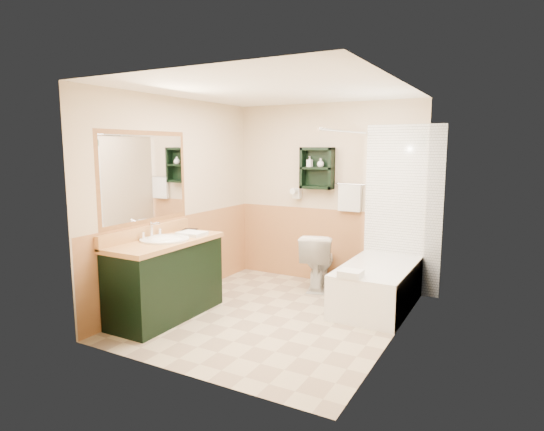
{
  "coord_description": "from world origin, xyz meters",
  "views": [
    {
      "loc": [
        2.28,
        -4.18,
        1.82
      ],
      "look_at": [
        -0.12,
        0.2,
        1.07
      ],
      "focal_mm": 30.0,
      "sensor_mm": 36.0,
      "label": 1
    }
  ],
  "objects": [
    {
      "name": "vanity",
      "position": [
        -0.99,
        -0.58,
        0.42
      ],
      "size": [
        0.59,
        1.34,
        0.85
      ],
      "primitive_type": "cube",
      "color": "black",
      "rests_on": "ground"
    },
    {
      "name": "curtain_rod",
      "position": [
        0.53,
        0.75,
        2.0
      ],
      "size": [
        0.03,
        1.6,
        0.03
      ],
      "primitive_type": "cylinder",
      "rotation": [
        1.57,
        0.0,
        0.0
      ],
      "color": "silver",
      "rests_on": "back_wall"
    },
    {
      "name": "mirror_glass",
      "position": [
        -1.27,
        -0.55,
        1.5
      ],
      "size": [
        1.2,
        1.2,
        0.9
      ],
      "primitive_type": null,
      "color": "white",
      "rests_on": "left_wall"
    },
    {
      "name": "tile_accent",
      "position": [
        1.27,
        0.75,
        1.9
      ],
      "size": [
        1.5,
        1.5,
        0.1
      ],
      "primitive_type": null,
      "color": "#12412E",
      "rests_on": "right_wall"
    },
    {
      "name": "towel_bar",
      "position": [
        0.35,
        1.45,
        1.35
      ],
      "size": [
        0.4,
        0.06,
        0.4
      ],
      "primitive_type": null,
      "color": "silver",
      "rests_on": "back_wall"
    },
    {
      "name": "shower_curtain",
      "position": [
        0.53,
        0.92,
        1.15
      ],
      "size": [
        1.05,
        1.05,
        1.7
      ],
      "primitive_type": null,
      "color": "#C1B492",
      "rests_on": "curtain_rod"
    },
    {
      "name": "soap_bottle_a",
      "position": [
        -0.2,
        1.4,
        1.6
      ],
      "size": [
        0.08,
        0.15,
        0.07
      ],
      "primitive_type": "imported",
      "rotation": [
        0.0,
        0.0,
        -0.1
      ],
      "color": "white",
      "rests_on": "wall_shelf"
    },
    {
      "name": "wall_shelf",
      "position": [
        -0.1,
        1.41,
        1.55
      ],
      "size": [
        0.45,
        0.15,
        0.55
      ],
      "primitive_type": "cube",
      "color": "black",
      "rests_on": "back_wall"
    },
    {
      "name": "floor",
      "position": [
        0.0,
        0.0,
        0.0
      ],
      "size": [
        3.0,
        3.0,
        0.0
      ],
      "primitive_type": "plane",
      "color": "#BFAF8B",
      "rests_on": "ground"
    },
    {
      "name": "tub_towel",
      "position": [
        0.8,
        0.21,
        0.53
      ],
      "size": [
        0.24,
        0.2,
        0.07
      ],
      "primitive_type": "cube",
      "color": "silver",
      "rests_on": "bathtub"
    },
    {
      "name": "toilet",
      "position": [
        0.04,
        1.16,
        0.36
      ],
      "size": [
        0.58,
        0.81,
        0.72
      ],
      "primitive_type": "imported",
      "rotation": [
        0.0,
        0.0,
        3.4
      ],
      "color": "white",
      "rests_on": "ground"
    },
    {
      "name": "tile_back",
      "position": [
        1.03,
        1.48,
        1.05
      ],
      "size": [
        0.95,
        0.95,
        2.1
      ],
      "primitive_type": null,
      "color": "white",
      "rests_on": "back_wall"
    },
    {
      "name": "vanity_book",
      "position": [
        -1.16,
        -0.09,
        0.96
      ],
      "size": [
        0.16,
        0.08,
        0.22
      ],
      "primitive_type": "imported",
      "rotation": [
        0.0,
        0.0,
        0.37
      ],
      "color": "black",
      "rests_on": "vanity"
    },
    {
      "name": "tile_right",
      "position": [
        1.28,
        0.75,
        1.05
      ],
      "size": [
        1.5,
        1.5,
        2.1
      ],
      "primitive_type": null,
      "color": "white",
      "rests_on": "right_wall"
    },
    {
      "name": "ceiling",
      "position": [
        0.0,
        0.0,
        2.42
      ],
      "size": [
        2.6,
        3.0,
        0.04
      ],
      "primitive_type": "cube",
      "color": "white",
      "rests_on": "back_wall"
    },
    {
      "name": "back_wall",
      "position": [
        0.0,
        1.52,
        1.2
      ],
      "size": [
        2.6,
        0.04,
        2.4
      ],
      "primitive_type": "cube",
      "color": "beige",
      "rests_on": "ground"
    },
    {
      "name": "hair_dryer",
      "position": [
        -0.4,
        1.43,
        1.2
      ],
      "size": [
        0.1,
        0.24,
        0.18
      ],
      "primitive_type": null,
      "color": "silver",
      "rests_on": "back_wall"
    },
    {
      "name": "mirror_frame",
      "position": [
        -1.27,
        -0.55,
        1.5
      ],
      "size": [
        1.3,
        1.3,
        1.0
      ],
      "primitive_type": null,
      "color": "brown",
      "rests_on": "left_wall"
    },
    {
      "name": "soap_bottle_b",
      "position": [
        -0.05,
        1.4,
        1.61
      ],
      "size": [
        0.12,
        0.14,
        0.09
      ],
      "primitive_type": "imported",
      "rotation": [
        0.0,
        0.0,
        -0.3
      ],
      "color": "white",
      "rests_on": "wall_shelf"
    },
    {
      "name": "wainscot_left",
      "position": [
        -1.29,
        0.0,
        0.5
      ],
      "size": [
        2.98,
        2.98,
        1.0
      ],
      "primitive_type": null,
      "color": "tan",
      "rests_on": "left_wall"
    },
    {
      "name": "right_wall",
      "position": [
        1.32,
        0.0,
        1.2
      ],
      "size": [
        0.04,
        3.0,
        2.4
      ],
      "primitive_type": "cube",
      "color": "beige",
      "rests_on": "ground"
    },
    {
      "name": "counter_towel",
      "position": [
        -0.9,
        -0.24,
        0.87
      ],
      "size": [
        0.29,
        0.23,
        0.04
      ],
      "primitive_type": "cube",
      "color": "silver",
      "rests_on": "vanity"
    },
    {
      "name": "left_wall",
      "position": [
        -1.32,
        0.0,
        1.2
      ],
      "size": [
        0.04,
        3.0,
        2.4
      ],
      "primitive_type": "cube",
      "color": "beige",
      "rests_on": "ground"
    },
    {
      "name": "bathtub",
      "position": [
        0.93,
        0.87,
        0.25
      ],
      "size": [
        0.74,
        1.5,
        0.49
      ],
      "primitive_type": "cube",
      "color": "white",
      "rests_on": "ground"
    },
    {
      "name": "wainscot_back",
      "position": [
        0.0,
        1.49,
        0.5
      ],
      "size": [
        2.58,
        2.58,
        1.0
      ],
      "primitive_type": null,
      "color": "tan",
      "rests_on": "back_wall"
    }
  ]
}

